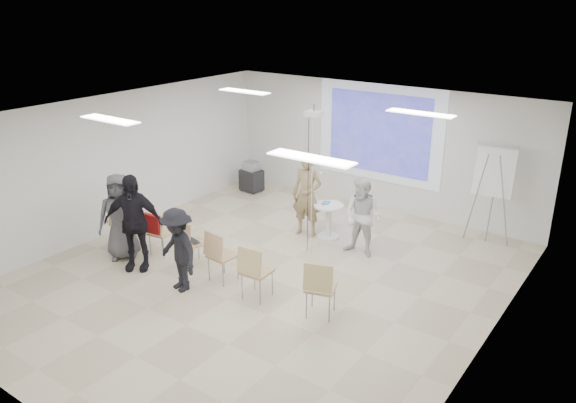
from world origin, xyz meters
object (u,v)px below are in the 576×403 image
Objects in this scene: laptop at (195,240)px; audience_mid at (177,245)px; audience_left at (133,216)px; flipchart_easel at (495,171)px; pedestal_table at (328,219)px; chair_far_left at (123,223)px; player_right at (363,213)px; chair_right_far at (320,285)px; chair_center at (219,253)px; chair_right_inner at (254,269)px; audience_outer at (120,212)px; av_cart at (251,177)px; chair_left_inner at (191,239)px; player_left at (307,189)px; chair_left_mid at (159,230)px.

audience_mid reaches higher than laptop.
flipchart_easel is at bearing 12.82° from audience_left.
chair_far_left is (-3.07, -2.91, 0.15)m from pedestal_table.
flipchart_easel is (5.07, 5.04, 0.50)m from audience_left.
player_right is 1.80× the size of chair_right_far.
laptop is 6.13m from flipchart_easel.
audience_mid is (-0.39, -0.62, 0.28)m from chair_center.
audience_left is (-2.57, -0.38, 0.49)m from chair_right_inner.
audience_mid reaches higher than chair_right_far.
audience_outer is at bearing -179.82° from chair_right_inner.
audience_outer is at bearing 166.35° from chair_right_far.
player_right is 1.04× the size of audience_mid.
chair_right_far is (4.61, 0.14, 0.01)m from chair_far_left.
chair_center is 2.11m from chair_right_far.
chair_right_inner is at bearing -44.83° from av_cart.
flipchart_easel reaches higher than chair_left_inner.
chair_right_inner is at bearing -11.20° from chair_far_left.
laptop is (0.02, 0.10, -0.05)m from chair_left_inner.
av_cart is (-2.30, 4.85, -0.49)m from audience_mid.
audience_left is (-1.75, -3.21, 0.04)m from player_left.
av_cart is (-0.96, 4.10, -0.16)m from chair_left_mid.
pedestal_table is 3.02m from chair_left_inner.
player_left is at bearing -23.19° from av_cart.
chair_right_far is at bearing -37.69° from audience_outer.
av_cart is at bearing 157.59° from player_right.
chair_far_left is 0.52m from audience_outer.
chair_center is 0.46× the size of audience_left.
flipchart_easel reaches higher than chair_far_left.
laptop is (1.65, 0.35, -0.07)m from chair_far_left.
audience_mid is at bearing -24.48° from chair_far_left.
chair_right_far is (2.03, -2.67, -0.44)m from player_left.
chair_far_left is 1.04× the size of chair_left_inner.
chair_right_inner is at bearing -83.51° from pedestal_table.
laptop is 0.20× the size of audience_mid.
chair_left_mid is 1.57m from audience_mid.
chair_left_inner is 1.16m from audience_left.
player_right is 1.90× the size of chair_left_inner.
flipchart_easel is at bearing 61.14° from chair_left_inner.
flipchart_easel reaches higher than audience_outer.
chair_left_mid is 0.83m from audience_outer.
chair_far_left is at bearing -169.12° from chair_left_mid.
chair_left_inner is at bearing -135.78° from player_right.
audience_left is 1.01× the size of flipchart_easel.
laptop is 0.43× the size of av_cart.
laptop is (-0.93, -2.45, -0.52)m from player_left.
audience_outer reaches higher than chair_far_left.
chair_right_far reaches higher than chair_left_inner.
chair_left_mid is at bearing 64.03° from audience_left.
chair_far_left is at bearing 92.79° from audience_outer.
audience_mid is at bearing -121.83° from player_right.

